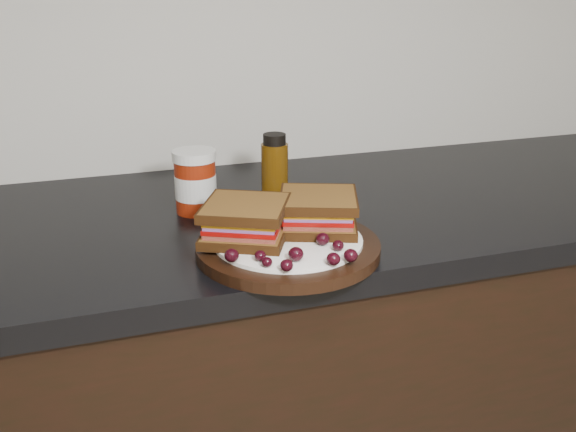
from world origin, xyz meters
name	(u,v)px	position (x,y,z in m)	size (l,w,h in m)	color
countertop	(177,230)	(0.00, 1.70, 0.88)	(3.98, 0.60, 0.04)	black
plate	(288,247)	(0.14, 1.50, 0.91)	(0.28, 0.28, 0.02)	black
sandwich_left	(245,221)	(0.08, 1.52, 0.95)	(0.12, 0.12, 0.06)	brown
sandwich_right	(318,212)	(0.20, 1.53, 0.95)	(0.12, 0.12, 0.05)	brown
grape_0	(232,255)	(0.04, 1.45, 0.93)	(0.02, 0.02, 0.02)	black
grape_1	(260,256)	(0.08, 1.44, 0.93)	(0.02, 0.02, 0.02)	black
grape_2	(267,262)	(0.08, 1.42, 0.93)	(0.02, 0.02, 0.01)	black
grape_3	(287,265)	(0.10, 1.40, 0.93)	(0.02, 0.02, 0.02)	black
grape_4	(296,254)	(0.13, 1.42, 0.93)	(0.02, 0.02, 0.02)	black
grape_5	(296,256)	(0.13, 1.42, 0.93)	(0.01, 0.01, 0.01)	black
grape_6	(333,259)	(0.17, 1.39, 0.93)	(0.02, 0.02, 0.02)	black
grape_7	(351,255)	(0.20, 1.40, 0.93)	(0.02, 0.02, 0.02)	black
grape_8	(338,246)	(0.19, 1.44, 0.93)	(0.02, 0.02, 0.02)	black
grape_9	(323,239)	(0.18, 1.46, 0.93)	(0.02, 0.02, 0.02)	black
grape_10	(347,233)	(0.23, 1.48, 0.93)	(0.02, 0.02, 0.02)	black
grape_11	(332,231)	(0.21, 1.49, 0.93)	(0.02, 0.02, 0.02)	black
grape_12	(339,230)	(0.22, 1.49, 0.93)	(0.02, 0.02, 0.02)	black
grape_13	(335,218)	(0.23, 1.54, 0.93)	(0.02, 0.02, 0.02)	black
grape_14	(309,218)	(0.19, 1.56, 0.93)	(0.01, 0.01, 0.01)	black
grape_15	(255,228)	(0.10, 1.54, 0.93)	(0.02, 0.02, 0.02)	black
grape_16	(240,228)	(0.08, 1.54, 0.93)	(0.02, 0.02, 0.02)	black
grape_17	(237,234)	(0.07, 1.52, 0.93)	(0.02, 0.02, 0.02)	black
grape_18	(232,239)	(0.05, 1.51, 0.93)	(0.02, 0.02, 0.02)	black
grape_19	(237,241)	(0.06, 1.50, 0.93)	(0.02, 0.02, 0.02)	black
grape_20	(252,234)	(0.09, 1.52, 0.93)	(0.02, 0.02, 0.02)	black
grape_21	(250,233)	(0.08, 1.52, 0.93)	(0.02, 0.02, 0.02)	black
grape_22	(252,240)	(0.08, 1.50, 0.93)	(0.01, 0.01, 0.01)	black
condiment_jar	(195,182)	(0.04, 1.73, 0.96)	(0.08, 0.08, 0.11)	maroon
oil_bottle	(275,171)	(0.18, 1.71, 0.97)	(0.05, 0.05, 0.13)	#452906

